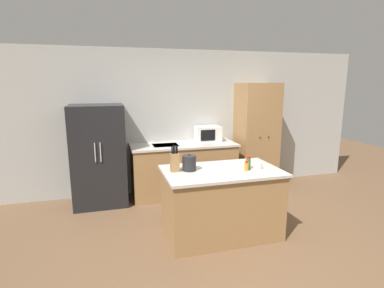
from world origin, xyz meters
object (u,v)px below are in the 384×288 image
(refrigerator, at_px, (99,155))
(spice_bottle_amber_oil, at_px, (248,163))
(knife_block, at_px, (175,162))
(pantry_cabinet, at_px, (256,136))
(kettle, at_px, (189,163))
(spice_bottle_short_red, at_px, (247,166))
(microwave, at_px, (208,134))
(spice_bottle_tall_dark, at_px, (260,166))

(refrigerator, relative_size, spice_bottle_amber_oil, 9.57)
(refrigerator, bearing_deg, knife_block, -56.72)
(pantry_cabinet, xyz_separation_m, spice_bottle_amber_oil, (-0.98, -1.66, -0.02))
(spice_bottle_amber_oil, bearing_deg, pantry_cabinet, 59.35)
(kettle, bearing_deg, spice_bottle_short_red, -16.73)
(refrigerator, xyz_separation_m, microwave, (1.95, 0.16, 0.25))
(knife_block, relative_size, spice_bottle_tall_dark, 3.79)
(spice_bottle_tall_dark, bearing_deg, spice_bottle_short_red, -172.37)
(spice_bottle_tall_dark, bearing_deg, spice_bottle_amber_oil, 165.35)
(pantry_cabinet, height_order, kettle, pantry_cabinet)
(refrigerator, xyz_separation_m, spice_bottle_tall_dark, (2.07, -1.65, 0.11))
(microwave, bearing_deg, refrigerator, -175.25)
(refrigerator, distance_m, knife_block, 1.76)
(knife_block, relative_size, kettle, 1.54)
(microwave, relative_size, spice_bottle_amber_oil, 2.60)
(knife_block, distance_m, kettle, 0.19)
(spice_bottle_short_red, height_order, spice_bottle_amber_oil, spice_bottle_amber_oil)
(spice_bottle_amber_oil, bearing_deg, kettle, 169.40)
(spice_bottle_short_red, height_order, kettle, kettle)
(spice_bottle_amber_oil, xyz_separation_m, kettle, (-0.76, 0.14, 0.02))
(microwave, relative_size, kettle, 2.05)
(pantry_cabinet, bearing_deg, knife_block, -141.95)
(microwave, bearing_deg, kettle, -116.23)
(spice_bottle_tall_dark, relative_size, spice_bottle_amber_oil, 0.51)
(spice_bottle_amber_oil, bearing_deg, refrigerator, 139.88)
(pantry_cabinet, height_order, microwave, pantry_cabinet)
(refrigerator, bearing_deg, spice_bottle_tall_dark, -38.60)
(microwave, distance_m, kettle, 1.82)
(microwave, xyz_separation_m, knife_block, (-0.99, -1.62, -0.06))
(kettle, bearing_deg, pantry_cabinet, 41.04)
(pantry_cabinet, bearing_deg, spice_bottle_amber_oil, -120.65)
(spice_bottle_tall_dark, height_order, kettle, kettle)
(microwave, distance_m, spice_bottle_tall_dark, 1.82)
(microwave, height_order, knife_block, knife_block)
(microwave, bearing_deg, spice_bottle_tall_dark, -86.39)
(pantry_cabinet, bearing_deg, microwave, 173.25)
(microwave, bearing_deg, spice_bottle_short_red, -93.05)
(refrigerator, height_order, pantry_cabinet, pantry_cabinet)
(knife_block, xyz_separation_m, spice_bottle_short_red, (0.89, -0.22, -0.07))
(refrigerator, bearing_deg, spice_bottle_amber_oil, -40.12)
(microwave, xyz_separation_m, spice_bottle_amber_oil, (-0.04, -1.77, -0.10))
(refrigerator, relative_size, spice_bottle_short_red, 13.23)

